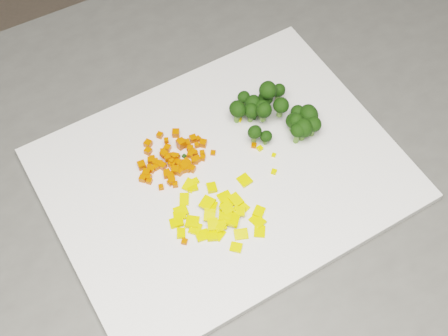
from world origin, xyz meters
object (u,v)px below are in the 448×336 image
cutting_board (224,174)px  broccoli_pile (277,108)px  carrot_pile (170,152)px  pepper_pile (220,210)px  counter_block (236,264)px

cutting_board → broccoli_pile: bearing=16.6°
carrot_pile → pepper_pile: (0.01, -0.11, -0.01)m
pepper_pile → broccoli_pile: broccoli_pile is taller
counter_block → carrot_pile: (-0.11, 0.02, 0.48)m
counter_block → carrot_pile: 0.49m
cutting_board → broccoli_pile: (0.11, 0.03, 0.04)m
cutting_board → pepper_pile: pepper_pile is taller
pepper_pile → counter_block: bearing=44.0°
counter_block → broccoli_pile: (0.06, -0.01, 0.49)m
carrot_pile → broccoli_pile: (0.16, -0.03, 0.01)m
carrot_pile → counter_block: bearing=-11.4°
counter_block → broccoli_pile: 0.50m
carrot_pile → broccoli_pile: 0.17m
cutting_board → pepper_pile: 0.07m
counter_block → broccoli_pile: bearing=-5.0°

